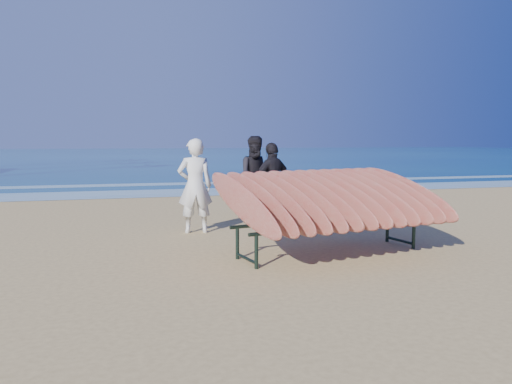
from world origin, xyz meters
TOP-DOWN VIEW (x-y plane):
  - ground at (0.00, 0.00)m, footprint 120.00×120.00m
  - ocean at (0.00, 55.00)m, footprint 160.00×160.00m
  - foam_near at (0.00, 10.00)m, footprint 160.00×160.00m
  - foam_far at (0.00, 13.50)m, footprint 160.00×160.00m
  - surfboard_rack at (1.02, 0.05)m, footprint 3.60×3.07m
  - person_white at (-0.80, 2.44)m, footprint 0.71×0.50m
  - person_dark_a at (0.96, 4.25)m, footprint 0.97×0.78m
  - person_dark_b at (1.09, 3.41)m, footprint 1.12×0.83m

SIDE VIEW (x-z plane):
  - ground at x=0.00m, z-range 0.00..0.00m
  - ocean at x=0.00m, z-range 0.01..0.01m
  - foam_far at x=0.00m, z-range 0.01..0.01m
  - foam_near at x=0.00m, z-range 0.01..0.01m
  - person_dark_b at x=1.09m, z-range 0.00..1.76m
  - surfboard_rack at x=1.02m, z-range 0.17..1.63m
  - person_white at x=-0.80m, z-range 0.00..1.85m
  - person_dark_a at x=0.96m, z-range 0.00..1.92m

